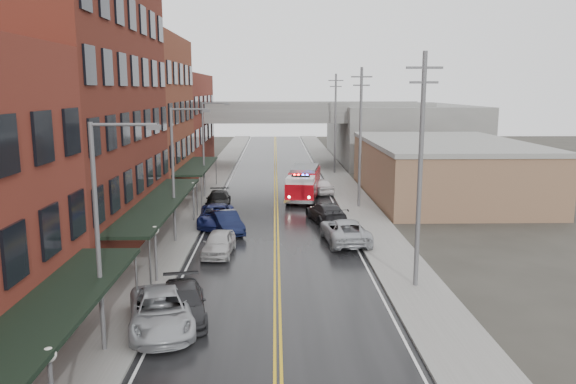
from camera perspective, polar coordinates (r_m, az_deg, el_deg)
name	(u,v)px	position (r m, az deg, el deg)	size (l,w,h in m)	color
road	(276,221)	(43.86, -1.20, -3.00)	(11.00, 160.00, 0.02)	black
sidewalk_left	(182,221)	(44.43, -10.67, -2.92)	(3.00, 160.00, 0.15)	slate
sidewalk_right	(369,220)	(44.46, 8.26, -2.84)	(3.00, 160.00, 0.15)	slate
curb_left	(204,221)	(44.19, -8.56, -2.93)	(0.30, 160.00, 0.15)	gray
curb_right	(348,220)	(44.21, 6.15, -2.86)	(0.30, 160.00, 0.15)	gray
brick_building_b	(63,108)	(38.05, -21.89, 7.90)	(9.00, 20.00, 18.00)	#532016
brick_building_c	(134,118)	(54.85, -15.41, 7.23)	(9.00, 15.00, 15.00)	brown
brick_building_far	(169,123)	(72.01, -12.00, 6.85)	(9.00, 20.00, 12.00)	maroon
tan_building	(443,171)	(55.60, 15.50, 2.08)	(14.00, 22.00, 5.00)	#866348
right_far_block	(397,132)	(84.84, 11.03, 6.03)	(18.00, 30.00, 8.00)	slate
awning_0	(39,323)	(19.60, -24.01, -12.04)	(2.60, 16.00, 3.09)	black
awning_1	(160,202)	(37.13, -12.83, -1.02)	(2.60, 18.00, 3.09)	black
awning_2	(197,166)	(54.16, -9.20, 2.64)	(2.60, 13.00, 3.09)	black
globe_lamp_0	(50,374)	(17.79, -23.00, -16.68)	(0.44, 0.44, 3.12)	#59595B
globe_lamp_1	(155,241)	(30.38, -13.35, -4.88)	(0.44, 0.44, 3.12)	#59595B
globe_lamp_2	(193,193)	(43.84, -9.61, -0.08)	(0.44, 0.44, 3.12)	#59595B
street_lamp_0	(103,224)	(22.22, -18.26, -3.10)	(2.64, 0.22, 9.00)	#59595B
street_lamp_1	(177,166)	(37.56, -11.26, 2.57)	(2.64, 0.22, 9.00)	#59595B
street_lamp_2	(206,143)	(53.29, -8.34, 4.92)	(2.64, 0.22, 9.00)	#59595B
utility_pole_0	(420,168)	(28.86, 13.29, 2.42)	(1.80, 0.24, 12.00)	#59595B
utility_pole_1	(360,135)	(48.37, 7.36, 5.73)	(1.80, 0.24, 12.00)	#59595B
utility_pole_2	(335,122)	(68.16, 4.83, 7.11)	(1.80, 0.24, 12.00)	#59595B
overpass	(275,121)	(74.78, -1.29, 7.18)	(40.00, 10.00, 7.50)	slate
fire_truck	(304,182)	(52.42, 1.60, 0.98)	(4.18, 8.37, 2.95)	#9F0710
parked_car_left_2	(161,311)	(25.20, -12.77, -11.72)	(2.63, 5.71, 1.59)	#A5A8AD
parked_car_left_3	(183,303)	(26.09, -10.65, -11.02)	(2.02, 4.98, 1.44)	#242426
parked_car_left_4	(219,243)	(35.31, -7.04, -5.16)	(1.76, 4.38, 1.49)	#B6B6B6
parked_car_left_5	(226,222)	(40.52, -6.30, -3.08)	(1.63, 4.68, 1.54)	black
parked_car_left_6	(216,216)	(42.75, -7.32, -2.39)	(2.56, 5.54, 1.54)	#151C50
parked_car_left_7	(218,200)	(48.90, -7.09, -0.81)	(2.05, 5.04, 1.46)	black
parked_car_right_0	(345,231)	(37.94, 5.79, -3.94)	(2.70, 5.85, 1.63)	#ABAEB3
parked_car_right_1	(326,212)	(43.67, 3.88, -2.06)	(2.15, 5.28, 1.53)	#252527
parked_car_right_2	(318,186)	(55.43, 3.11, 0.64)	(1.88, 4.67, 1.59)	white
parked_car_right_3	(306,171)	(65.65, 1.89, 2.13)	(1.57, 4.52, 1.49)	black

